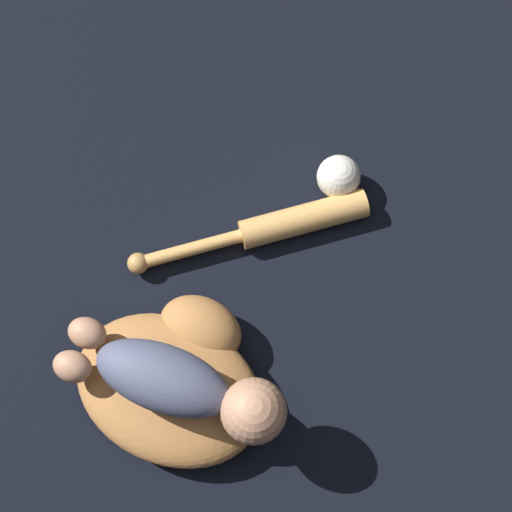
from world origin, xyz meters
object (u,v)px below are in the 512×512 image
object	(u,v)px
baseball_glove	(175,379)
baby_figure	(183,385)
baseball_bat	(278,226)
baseball	(339,177)

from	to	relation	value
baseball_glove	baby_figure	xyz separation A→B (m)	(0.03, -0.02, 0.09)
baseball_bat	baseball	bearing A→B (deg)	54.00
baseball_glove	baby_figure	bearing A→B (deg)	-37.56
baseball_bat	baby_figure	bearing A→B (deg)	-101.43
baby_figure	baseball_bat	world-z (taller)	baby_figure
baseball_glove	baseball_bat	bearing A→B (deg)	72.97
baby_figure	baseball	distance (m)	0.47
baseball_bat	baseball_glove	bearing A→B (deg)	-107.03
baby_figure	baseball	xyz separation A→B (m)	(0.15, 0.44, -0.10)
baseball_glove	baseball	xyz separation A→B (m)	(0.18, 0.42, -0.01)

